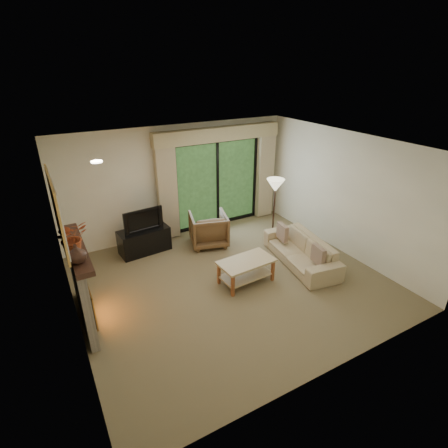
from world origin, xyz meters
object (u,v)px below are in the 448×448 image
sofa (301,251)px  armchair (208,229)px  media_console (144,240)px  coffee_table (246,271)px

sofa → armchair: bearing=-133.2°
media_console → sofa: bearing=-42.2°
sofa → coffee_table: (-1.37, -0.05, -0.05)m
armchair → coffee_table: armchair is taller
coffee_table → armchair: bearing=84.2°
media_console → armchair: size_ratio=1.30×
media_console → armchair: (1.39, -0.38, 0.11)m
armchair → sofa: bearing=144.0°
coffee_table → sofa: bearing=-1.5°
media_console → sofa: 3.38m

